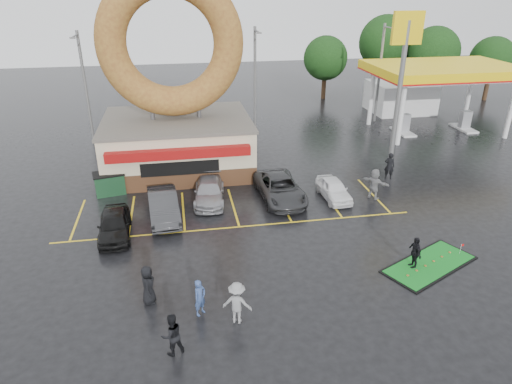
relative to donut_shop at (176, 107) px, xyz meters
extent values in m
plane|color=black|center=(3.00, -12.97, -4.46)|extent=(120.00, 120.00, 0.00)
cube|color=#472B19|center=(0.00, 0.03, -3.86)|extent=(10.00, 8.00, 1.20)
cube|color=beige|center=(0.00, 0.03, -2.11)|extent=(10.00, 8.00, 2.30)
cube|color=#59544C|center=(0.00, 0.03, -0.86)|extent=(10.20, 8.20, 0.20)
cube|color=maroon|center=(0.00, -4.27, -1.86)|extent=(9.00, 0.60, 0.60)
cylinder|color=slate|center=(-1.60, 0.03, -0.16)|extent=(0.30, 0.30, 1.20)
cylinder|color=slate|center=(1.60, 0.03, -0.16)|extent=(0.30, 0.30, 1.20)
torus|color=brown|center=(0.00, 0.03, 4.24)|extent=(9.60, 2.00, 9.60)
cylinder|color=silver|center=(18.00, 2.03, -1.96)|extent=(0.40, 0.40, 5.00)
cylinder|color=silver|center=(28.00, 2.03, -1.96)|extent=(0.40, 0.40, 5.00)
cylinder|color=silver|center=(18.00, 8.03, -1.96)|extent=(0.40, 0.40, 5.00)
cylinder|color=silver|center=(28.00, 8.03, -1.96)|extent=(0.40, 0.40, 5.00)
cube|color=silver|center=(23.00, 5.03, 0.79)|extent=(12.00, 8.00, 0.50)
cube|color=yellow|center=(23.00, 5.03, 1.09)|extent=(12.30, 8.30, 0.70)
cube|color=#99999E|center=(20.00, 5.03, -3.56)|extent=(0.90, 0.60, 1.60)
cube|color=#99999E|center=(26.00, 5.03, -3.56)|extent=(0.90, 0.60, 1.60)
cube|color=silver|center=(23.00, 12.03, -2.96)|extent=(6.00, 5.00, 3.00)
cylinder|color=slate|center=(16.00, -0.97, 0.54)|extent=(0.36, 0.36, 10.00)
cube|color=yellow|center=(16.00, -0.97, 5.04)|extent=(2.20, 0.30, 2.20)
cylinder|color=slate|center=(-7.00, 7.03, 0.04)|extent=(0.24, 0.24, 9.00)
cylinder|color=slate|center=(-7.00, 6.03, 4.24)|extent=(0.12, 2.00, 0.12)
cube|color=slate|center=(-7.00, 5.03, 4.19)|extent=(0.40, 0.18, 0.12)
cylinder|color=slate|center=(7.00, 8.03, 0.04)|extent=(0.24, 0.24, 9.00)
cylinder|color=slate|center=(7.00, 7.03, 4.24)|extent=(0.12, 2.00, 0.12)
cube|color=slate|center=(7.00, 6.03, 4.19)|extent=(0.40, 0.18, 0.12)
cylinder|color=slate|center=(19.00, 9.03, 0.04)|extent=(0.24, 0.24, 9.00)
cylinder|color=slate|center=(19.00, 8.03, 4.24)|extent=(0.12, 2.00, 0.12)
cube|color=slate|center=(19.00, 7.03, 4.19)|extent=(0.40, 0.18, 0.12)
cylinder|color=#332114|center=(29.00, 17.03, -3.02)|extent=(0.50, 0.50, 2.88)
sphere|color=black|center=(29.00, 17.03, 0.74)|extent=(5.60, 5.60, 5.60)
cylinder|color=#332114|center=(35.00, 15.03, -3.20)|extent=(0.50, 0.50, 2.52)
sphere|color=black|center=(35.00, 15.03, 0.09)|extent=(4.90, 4.90, 4.90)
cylinder|color=#332114|center=(25.00, 21.03, -2.84)|extent=(0.50, 0.50, 3.24)
sphere|color=black|center=(25.00, 21.03, 1.39)|extent=(6.30, 6.30, 6.30)
cylinder|color=#332114|center=(17.00, 19.03, -3.20)|extent=(0.50, 0.50, 2.52)
sphere|color=black|center=(17.00, 19.03, 0.09)|extent=(4.90, 4.90, 4.90)
imported|color=black|center=(-3.65, -9.36, -3.78)|extent=(1.82, 4.11, 1.38)
imported|color=#2C2C2F|center=(-1.09, -7.74, -3.70)|extent=(1.99, 4.73, 1.52)
imported|color=#939397|center=(1.66, -5.96, -3.83)|extent=(2.25, 4.56, 1.28)
imported|color=#303133|center=(6.00, -6.48, -3.73)|extent=(2.68, 5.41, 1.47)
imported|color=white|center=(9.34, -6.94, -3.85)|extent=(1.57, 3.65, 1.23)
imported|color=#32487D|center=(0.40, -16.48, -3.66)|extent=(0.69, 0.69, 1.61)
imported|color=black|center=(-0.73, -18.49, -3.62)|extent=(1.00, 0.90, 1.69)
imported|color=gray|center=(1.81, -17.22, -3.55)|extent=(1.34, 1.05, 1.82)
imported|color=black|center=(-1.68, -15.37, -3.58)|extent=(0.61, 0.89, 1.77)
imported|color=black|center=(10.57, -14.92, -3.65)|extent=(0.42, 0.96, 1.63)
imported|color=gray|center=(11.80, -7.37, -3.49)|extent=(1.58, 1.77, 1.95)
imported|color=black|center=(14.10, -4.60, -3.53)|extent=(0.81, 0.73, 1.86)
cube|color=#1A4325|center=(-4.50, -3.69, -3.81)|extent=(2.01, 1.54, 1.30)
cube|color=black|center=(11.45, -14.90, -4.44)|extent=(5.32, 4.04, 0.06)
cube|color=#13721F|center=(11.45, -14.90, -4.40)|extent=(5.03, 3.74, 0.03)
cylinder|color=silver|center=(13.40, -14.32, -4.13)|extent=(0.02, 0.02, 0.56)
cube|color=red|center=(13.47, -14.32, -3.91)|extent=(0.14, 0.01, 0.10)
camera|label=1|loc=(0.00, -31.53, 7.92)|focal=32.00mm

